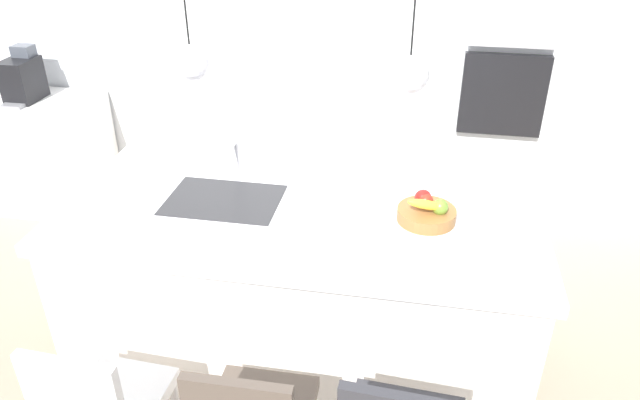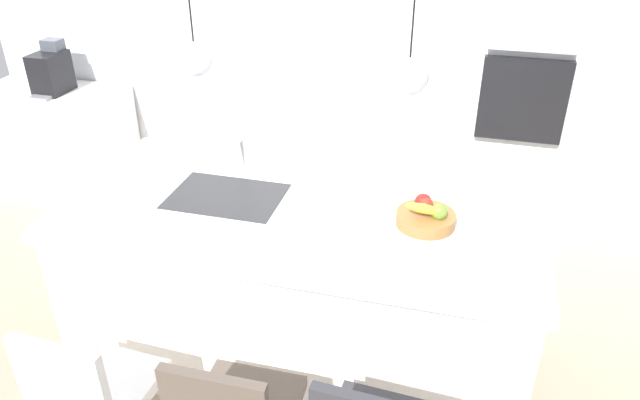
{
  "view_description": "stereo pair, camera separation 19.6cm",
  "coord_description": "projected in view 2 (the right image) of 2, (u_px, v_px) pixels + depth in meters",
  "views": [
    {
      "loc": [
        0.55,
        -2.44,
        2.38
      ],
      "look_at": [
        0.1,
        0.0,
        0.97
      ],
      "focal_mm": 33.46,
      "sensor_mm": 36.0,
      "label": 1
    },
    {
      "loc": [
        0.74,
        -2.4,
        2.38
      ],
      "look_at": [
        0.1,
        0.0,
        0.97
      ],
      "focal_mm": 33.46,
      "sensor_mm": 36.0,
      "label": 2
    }
  ],
  "objects": [
    {
      "name": "floor",
      "position": [
        303.0,
        347.0,
        3.36
      ],
      "size": [
        6.6,
        6.6,
        0.0
      ],
      "primitive_type": "plane",
      "color": "tan",
      "rests_on": "ground"
    },
    {
      "name": "back_wall",
      "position": [
        367.0,
        42.0,
        4.1
      ],
      "size": [
        6.0,
        0.1,
        2.6
      ],
      "primitive_type": "cube",
      "color": "white",
      "rests_on": "ground"
    },
    {
      "name": "kitchen_island",
      "position": [
        302.0,
        281.0,
        3.13
      ],
      "size": [
        2.32,
        1.11,
        0.92
      ],
      "color": "white",
      "rests_on": "ground"
    },
    {
      "name": "sink_basin",
      "position": [
        227.0,
        197.0,
        2.99
      ],
      "size": [
        0.56,
        0.4,
        0.02
      ],
      "primitive_type": "cube",
      "color": "#2D2D30",
      "rests_on": "kitchen_island"
    },
    {
      "name": "faucet",
      "position": [
        240.0,
        153.0,
        3.1
      ],
      "size": [
        0.02,
        0.17,
        0.22
      ],
      "color": "silver",
      "rests_on": "kitchen_island"
    },
    {
      "name": "fruit_bowl",
      "position": [
        426.0,
        216.0,
        2.74
      ],
      "size": [
        0.27,
        0.27,
        0.15
      ],
      "color": "#9E6B38",
      "rests_on": "kitchen_island"
    },
    {
      "name": "side_counter",
      "position": [
        59.0,
        143.0,
        4.76
      ],
      "size": [
        1.1,
        0.6,
        0.86
      ],
      "primitive_type": "cube",
      "color": "white",
      "rests_on": "ground"
    },
    {
      "name": "coffee_machine",
      "position": [
        51.0,
        71.0,
        4.45
      ],
      "size": [
        0.2,
        0.35,
        0.38
      ],
      "color": "black",
      "rests_on": "side_counter"
    },
    {
      "name": "microwave",
      "position": [
        536.0,
        23.0,
        3.7
      ],
      "size": [
        0.54,
        0.08,
        0.34
      ],
      "primitive_type": "cube",
      "color": "#9E9EA3",
      "rests_on": "back_wall"
    },
    {
      "name": "oven",
      "position": [
        523.0,
        100.0,
        3.95
      ],
      "size": [
        0.56,
        0.08,
        0.56
      ],
      "primitive_type": "cube",
      "color": "black",
      "rests_on": "back_wall"
    },
    {
      "name": "chair_near",
      "position": [
        92.0,
        392.0,
        2.45
      ],
      "size": [
        0.44,
        0.44,
        0.85
      ],
      "color": "white",
      "rests_on": "ground"
    },
    {
      "name": "pendant_light_left",
      "position": [
        195.0,
        59.0,
        2.67
      ],
      "size": [
        0.16,
        0.16,
        0.76
      ],
      "color": "silver"
    },
    {
      "name": "pendant_light_right",
      "position": [
        409.0,
        76.0,
        2.46
      ],
      "size": [
        0.16,
        0.16,
        0.76
      ],
      "color": "silver"
    }
  ]
}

